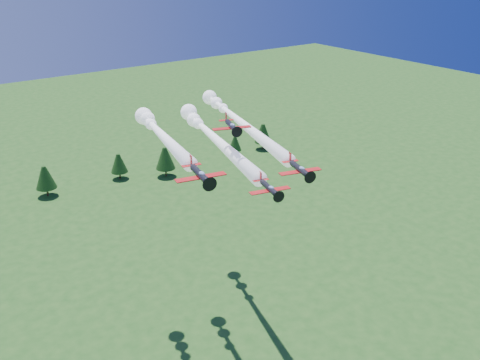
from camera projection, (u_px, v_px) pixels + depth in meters
plane_lead at (211, 135)px, 106.69m from camera, size 16.06×48.23×3.70m
plane_left at (159, 132)px, 104.89m from camera, size 13.65×41.86×3.70m
plane_right at (237, 119)px, 120.96m from camera, size 19.76×56.51×3.70m
plane_slot at (231, 126)px, 94.49m from camera, size 6.97×7.79×2.46m
treeline at (49, 182)px, 183.10m from camera, size 179.65×16.45×11.63m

